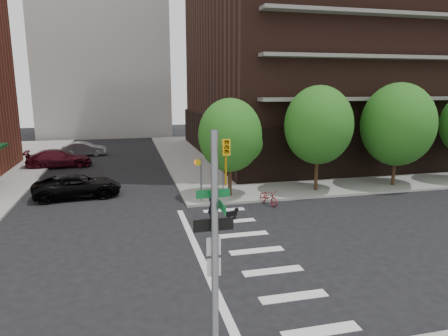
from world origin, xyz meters
TOP-DOWN VIEW (x-y plane):
  - ground at (0.00, 0.00)m, footprint 120.00×120.00m
  - sidewalk_ne at (20.50, 23.50)m, footprint 39.00×33.00m
  - crosswalk at (2.21, -0.00)m, footprint 3.85×13.00m
  - tree_a at (4.00, 8.50)m, footprint 4.00×4.00m
  - tree_b at (10.00, 8.50)m, footprint 4.50×4.50m
  - tree_c at (16.00, 8.50)m, footprint 5.00×5.00m
  - traffic_signal at (-0.47, -7.49)m, footprint 0.90×0.75m
  - pedestrian_signal at (2.32, 7.92)m, footprint 2.18×0.67m
  - parked_car_black at (-5.50, 10.92)m, footprint 3.03×5.63m
  - parked_car_maroon at (-8.20, 21.70)m, footprint 2.75×5.68m
  - parked_car_silver at (-6.63, 27.66)m, footprint 1.66×4.38m
  - scooter at (5.90, 6.50)m, footprint 1.06×1.87m
  - dog_walker at (1.94, 4.42)m, footprint 0.66×0.50m
  - dog at (3.01, 4.19)m, footprint 0.73×0.42m

SIDE VIEW (x-z plane):
  - ground at x=0.00m, z-range 0.00..0.00m
  - crosswalk at x=2.21m, z-range 0.00..0.01m
  - sidewalk_ne at x=20.50m, z-range 0.00..0.15m
  - dog at x=3.01m, z-range 0.08..0.69m
  - scooter at x=5.90m, z-range 0.00..0.93m
  - parked_car_silver at x=-6.63m, z-range 0.00..1.43m
  - parked_car_black at x=-5.50m, z-range 0.00..1.50m
  - parked_car_maroon at x=-8.20m, z-range 0.00..1.59m
  - dog_walker at x=1.94m, z-range 0.00..1.62m
  - pedestrian_signal at x=2.32m, z-range 0.55..3.15m
  - traffic_signal at x=-0.47m, z-range -0.30..5.70m
  - tree_a at x=4.00m, z-range 1.09..6.99m
  - tree_c at x=16.00m, z-range 1.05..7.85m
  - tree_b at x=10.00m, z-range 1.22..7.87m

